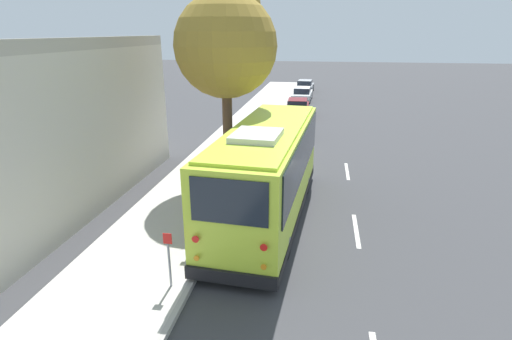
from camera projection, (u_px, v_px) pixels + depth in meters
name	position (u px, v px, depth m)	size (l,w,h in m)	color
ground_plane	(270.00, 235.00, 12.89)	(160.00, 160.00, 0.00)	#3D3D3F
sidewalk_slab	(168.00, 225.00, 13.41)	(80.00, 3.52, 0.15)	beige
curb_strip	(221.00, 229.00, 13.13)	(80.00, 0.14, 0.15)	#AAA69D
shuttle_bus	(267.00, 168.00, 13.49)	(9.05, 3.01, 3.46)	#BCDB38
parked_sedan_gray	(289.00, 125.00, 25.38)	(4.33, 2.06, 1.26)	slate
parked_sedan_maroon	(297.00, 108.00, 31.00)	(4.47, 1.84, 1.30)	maroon
parked_sedan_white	(302.00, 94.00, 37.92)	(4.65, 1.84, 1.26)	silver
parked_sedan_silver	(305.00, 86.00, 43.27)	(4.30, 1.90, 1.27)	#A8AAAF
street_tree	(226.00, 39.00, 15.48)	(4.04, 4.04, 8.18)	brown
sign_post_near	(169.00, 259.00, 9.83)	(0.06, 0.22, 1.48)	gray
sign_post_far	(192.00, 226.00, 11.56)	(0.06, 0.22, 1.46)	gray
fire_hydrant	(248.00, 149.00, 20.32)	(0.22, 0.22, 0.81)	red
lane_stripe_mid	(356.00, 230.00, 13.21)	(2.40, 0.14, 0.01)	silver
lane_stripe_ahead	(347.00, 171.00, 18.80)	(2.40, 0.14, 0.01)	silver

